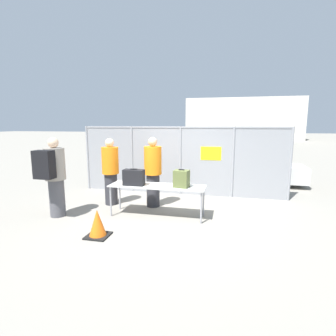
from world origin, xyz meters
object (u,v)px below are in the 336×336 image
suitcase_olive (181,179)px  traffic_cone (98,224)px  suitcase_black (134,177)px  traveler_hooded (53,174)px  security_worker_far (111,171)px  utility_trailer (261,173)px  inspection_table (157,188)px  security_worker_near (153,171)px

suitcase_olive → traffic_cone: bearing=-135.7°
suitcase_black → suitcase_olive: size_ratio=1.19×
traveler_hooded → security_worker_far: traveler_hooded is taller
traveler_hooded → security_worker_far: bearing=52.3°
utility_trailer → traveler_hooded: bearing=-137.3°
suitcase_black → traveler_hooded: 1.82m
inspection_table → traveler_hooded: size_ratio=1.21×
security_worker_near → utility_trailer: 4.57m
utility_trailer → traffic_cone: (-3.56, -5.41, -0.16)m
inspection_table → suitcase_olive: suitcase_olive is taller
suitcase_black → traffic_cone: bearing=-102.2°
suitcase_olive → security_worker_far: 2.12m
inspection_table → suitcase_olive: size_ratio=5.44×
traveler_hooded → traffic_cone: bearing=-30.8°
suitcase_olive → inspection_table: bearing=177.5°
traveler_hooded → utility_trailer: size_ratio=0.50×
suitcase_black → inspection_table: bearing=10.1°
suitcase_olive → security_worker_far: security_worker_far is taller
traffic_cone → security_worker_near: bearing=76.1°
security_worker_far → inspection_table: bearing=171.3°
inspection_table → suitcase_black: 0.59m
inspection_table → utility_trailer: 4.89m
security_worker_far → traffic_cone: 2.18m
suitcase_olive → utility_trailer: bearing=61.8°
security_worker_near → inspection_table: bearing=112.1°
inspection_table → traffic_cone: 1.65m
traveler_hooded → utility_trailer: traveler_hooded is taller
utility_trailer → inspection_table: bearing=-124.3°
traveler_hooded → security_worker_far: 1.47m
security_worker_near → traffic_cone: security_worker_near is taller
inspection_table → security_worker_near: bearing=113.7°
traveler_hooded → traffic_cone: traveler_hooded is taller
inspection_table → traveler_hooded: bearing=-165.2°
traveler_hooded → utility_trailer: 6.87m
inspection_table → suitcase_black: bearing=-169.9°
security_worker_near → suitcase_olive: bearing=139.5°
security_worker_far → utility_trailer: security_worker_far is taller
inspection_table → traffic_cone: (-0.81, -1.38, -0.43)m
inspection_table → security_worker_far: size_ratio=1.26×
suitcase_black → suitcase_olive: suitcase_olive is taller
inspection_table → security_worker_near: (-0.30, 0.68, 0.26)m
inspection_table → suitcase_olive: bearing=-2.5°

